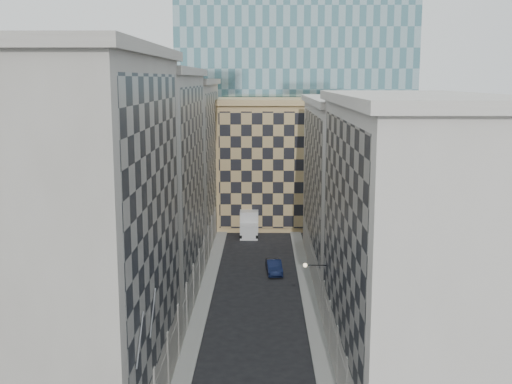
{
  "coord_description": "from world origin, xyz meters",
  "views": [
    {
      "loc": [
        0.66,
        -28.14,
        21.68
      ],
      "look_at": [
        0.17,
        13.7,
        14.29
      ],
      "focal_mm": 45.0,
      "sensor_mm": 36.0,
      "label": 1
    }
  ],
  "objects": [
    {
      "name": "box_truck",
      "position": [
        -1.33,
        59.88,
        1.5
      ],
      "size": [
        2.59,
        6.28,
        3.44
      ],
      "rotation": [
        0.0,
        0.0,
        0.01
      ],
      "color": "silver",
      "rests_on": "ground"
    },
    {
      "name": "sidewalk_west",
      "position": [
        -5.25,
        30.0,
        0.07
      ],
      "size": [
        1.5,
        100.0,
        0.15
      ],
      "primitive_type": "cube",
      "color": "gray",
      "rests_on": "ground"
    },
    {
      "name": "bldg_left_a",
      "position": [
        -10.88,
        11.0,
        11.82
      ],
      "size": [
        10.8,
        22.8,
        23.7
      ],
      "color": "gray",
      "rests_on": "ground"
    },
    {
      "name": "bracket_lamp",
      "position": [
        4.38,
        24.0,
        6.2
      ],
      "size": [
        1.98,
        0.36,
        0.36
      ],
      "color": "black",
      "rests_on": "ground"
    },
    {
      "name": "bldg_right_a",
      "position": [
        10.88,
        15.0,
        10.32
      ],
      "size": [
        10.8,
        26.8,
        20.7
      ],
      "color": "beige",
      "rests_on": "ground"
    },
    {
      "name": "dark_car",
      "position": [
        1.88,
        41.6,
        0.77
      ],
      "size": [
        1.99,
        4.8,
        1.54
      ],
      "primitive_type": "imported",
      "rotation": [
        0.0,
        0.0,
        0.08
      ],
      "color": "black",
      "rests_on": "ground"
    },
    {
      "name": "bldg_right_b",
      "position": [
        10.89,
        42.0,
        9.85
      ],
      "size": [
        10.8,
        28.8,
        19.7
      ],
      "color": "beige",
      "rests_on": "ground"
    },
    {
      "name": "tan_block",
      "position": [
        2.0,
        67.9,
        9.44
      ],
      "size": [
        16.8,
        14.8,
        18.8
      ],
      "color": "tan",
      "rests_on": "ground"
    },
    {
      "name": "bldg_left_c",
      "position": [
        -10.88,
        55.0,
        10.83
      ],
      "size": [
        10.8,
        22.8,
        21.7
      ],
      "color": "gray",
      "rests_on": "ground"
    },
    {
      "name": "sidewalk_east",
      "position": [
        5.25,
        30.0,
        0.07
      ],
      "size": [
        1.5,
        100.0,
        0.15
      ],
      "primitive_type": "cube",
      "color": "gray",
      "rests_on": "ground"
    },
    {
      "name": "bldg_left_b",
      "position": [
        -10.88,
        33.0,
        11.32
      ],
      "size": [
        10.8,
        22.8,
        22.7
      ],
      "color": "gray",
      "rests_on": "ground"
    },
    {
      "name": "church_tower",
      "position": [
        0.0,
        82.0,
        26.95
      ],
      "size": [
        7.2,
        7.2,
        51.5
      ],
      "color": "#312D26",
      "rests_on": "ground"
    },
    {
      "name": "flagpoles_left",
      "position": [
        -5.9,
        6.0,
        8.0
      ],
      "size": [
        0.1,
        6.33,
        2.33
      ],
      "color": "gray",
      "rests_on": "ground"
    }
  ]
}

